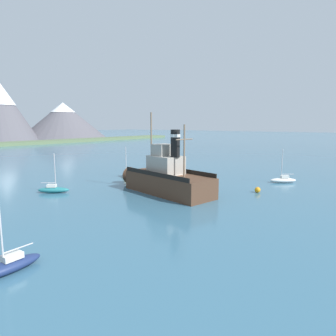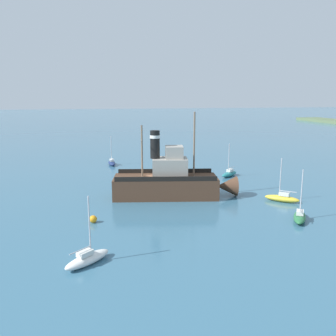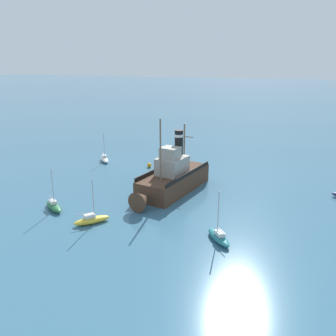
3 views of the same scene
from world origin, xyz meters
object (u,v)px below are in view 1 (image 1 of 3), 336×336
object	(u,v)px
mooring_buoy	(258,190)
sailboat_teal	(53,189)
sailboat_white	(283,180)
sailboat_navy	(10,265)
old_tugboat	(165,178)
sailboat_green	(158,171)
sailboat_yellow	(126,174)

from	to	relation	value
mooring_buoy	sailboat_teal	bearing A→B (deg)	127.57
sailboat_white	sailboat_teal	world-z (taller)	same
sailboat_white	sailboat_navy	bearing A→B (deg)	173.10
old_tugboat	sailboat_navy	distance (m)	22.02
sailboat_white	mooring_buoy	bearing A→B (deg)	175.92
old_tugboat	sailboat_green	world-z (taller)	old_tugboat
sailboat_navy	sailboat_green	xyz separation A→B (m)	(32.14, 15.29, 0.00)
sailboat_teal	sailboat_yellow	distance (m)	13.33
sailboat_white	sailboat_green	world-z (taller)	same
sailboat_green	sailboat_white	bearing A→B (deg)	-77.01
sailboat_teal	sailboat_yellow	bearing A→B (deg)	3.27
sailboat_green	mooring_buoy	size ratio (longest dim) A/B	6.94
sailboat_green	mooring_buoy	xyz separation A→B (m)	(-3.88, -19.13, -0.07)
sailboat_teal	sailboat_navy	bearing A→B (deg)	-128.32
sailboat_teal	sailboat_green	distance (m)	19.34
sailboat_teal	sailboat_white	bearing A→B (deg)	-40.90
old_tugboat	sailboat_navy	size ratio (longest dim) A/B	3.02
sailboat_yellow	mooring_buoy	size ratio (longest dim) A/B	6.94
old_tugboat	sailboat_white	bearing A→B (deg)	-32.35
sailboat_white	mooring_buoy	size ratio (longest dim) A/B	6.94
old_tugboat	sailboat_yellow	size ratio (longest dim) A/B	3.02
sailboat_white	sailboat_yellow	bearing A→B (deg)	116.22
sailboat_white	mooring_buoy	xyz separation A→B (m)	(-8.43, 0.60, -0.07)
old_tugboat	mooring_buoy	size ratio (longest dim) A/B	20.95
sailboat_white	sailboat_yellow	xyz separation A→B (m)	(-10.55, 21.43, 0.00)
sailboat_navy	sailboat_white	bearing A→B (deg)	-6.90
sailboat_white	sailboat_green	distance (m)	20.25
old_tugboat	sailboat_yellow	bearing A→B (deg)	67.62
sailboat_navy	sailboat_green	distance (m)	35.60
sailboat_white	old_tugboat	bearing A→B (deg)	147.65
sailboat_yellow	sailboat_white	bearing A→B (deg)	-63.78
sailboat_white	sailboat_navy	xyz separation A→B (m)	(-36.69, 4.44, 0.00)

